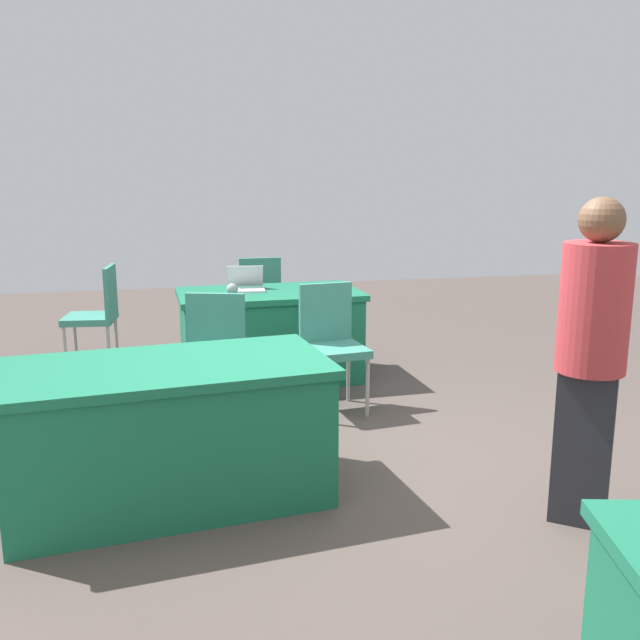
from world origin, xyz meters
name	(u,v)px	position (x,y,z in m)	size (l,w,h in m)	color
ground_plane	(332,472)	(0.00, 0.00, 0.00)	(14.40, 14.40, 0.00)	#4C423D
table_foreground	(270,335)	(0.06, -2.03, 0.39)	(1.58, 0.92, 0.78)	#196647
table_mid_right	(170,432)	(0.95, 0.13, 0.39)	(1.82, 1.06, 0.78)	#196647
chair_tucked_left	(259,296)	(0.01, -3.12, 0.54)	(0.45, 0.45, 0.95)	#9E9993
chair_tucked_right	(97,311)	(1.55, -2.68, 0.55)	(0.49, 0.49, 0.95)	#9E9993
chair_aisle	(213,354)	(0.64, -0.91, 0.54)	(0.55, 0.55, 0.95)	#9E9993
chair_by_pillar	(331,339)	(-0.27, -1.13, 0.55)	(0.49, 0.49, 0.96)	#9E9993
person_presenter	(591,348)	(-1.11, 0.86, 0.93)	(0.48, 0.48, 1.67)	#26262D
laptop_silver	(246,286)	(0.25, -2.13, 0.82)	(0.34, 0.32, 0.21)	silver
yarn_ball	(232,289)	(0.39, -1.92, 0.83)	(0.10, 0.10, 0.10)	gray
scissors_red	(309,291)	(-0.27, -1.96, 0.78)	(0.18, 0.04, 0.01)	red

